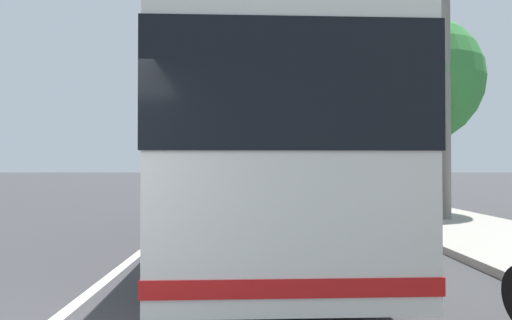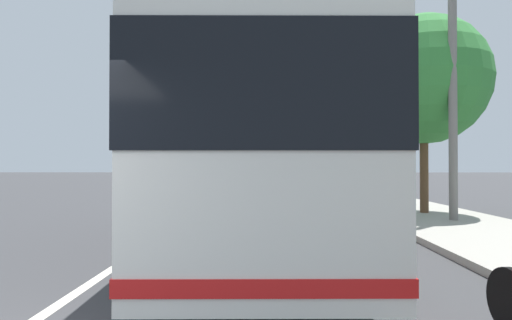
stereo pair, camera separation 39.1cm
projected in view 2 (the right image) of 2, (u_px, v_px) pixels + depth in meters
The scene contains 9 objects.
sidewalk_curb at pixel (442, 221), 12.60m from camera, with size 110.00×3.60×0.14m, color #9E998E.
lane_divider_line at pixel (182, 222), 12.77m from camera, with size 110.00×0.16×0.01m, color silver.
coach_bus at pixel (258, 154), 9.41m from camera, with size 11.51×2.89×3.25m.
car_side_street at pixel (201, 180), 29.80m from camera, with size 4.63×1.82×1.46m.
car_far_distant at pixel (266, 179), 31.52m from camera, with size 4.31×1.82×1.54m.
car_ahead_same_lane at pixel (259, 177), 36.39m from camera, with size 4.27×2.07×1.49m.
roadside_tree_mid_block at pixel (424, 80), 14.20m from camera, with size 4.11×4.11×6.43m.
roadside_tree_far_block at pixel (343, 127), 26.78m from camera, with size 2.55×2.55×5.31m.
utility_pole at pixel (453, 99), 12.26m from camera, with size 0.23×0.23×6.91m, color slate.
Camera 2 is at (-2.74, -2.42, 1.62)m, focal length 31.27 mm.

